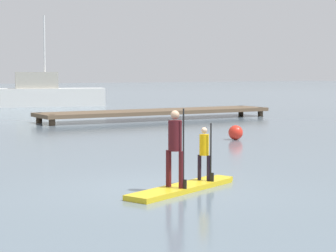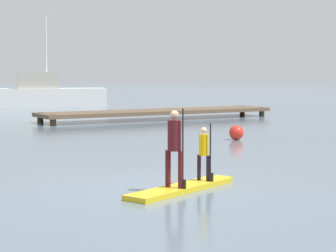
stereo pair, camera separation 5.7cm
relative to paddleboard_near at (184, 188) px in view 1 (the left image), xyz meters
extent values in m
plane|color=slate|center=(-0.33, 0.49, -0.05)|extent=(240.00, 240.00, 0.00)
cube|color=gold|center=(-0.07, -0.03, 0.00)|extent=(2.85, 1.58, 0.10)
cube|color=gold|center=(1.30, 0.52, 0.00)|extent=(0.37, 0.46, 0.09)
cylinder|color=#4C1419|center=(-0.32, 0.04, 0.41)|extent=(0.11, 0.11, 0.72)
cylinder|color=#4C1419|center=(-0.21, -0.25, 0.41)|extent=(0.11, 0.11, 0.72)
cylinder|color=#4C1419|center=(-0.27, -0.11, 1.06)|extent=(0.34, 0.34, 0.59)
sphere|color=tan|center=(-0.27, -0.11, 1.46)|extent=(0.17, 0.17, 0.17)
cylinder|color=black|center=(-0.19, -0.29, 0.82)|extent=(0.03, 0.03, 1.54)
cube|color=black|center=(-0.19, -0.29, 0.14)|extent=(0.08, 0.14, 0.18)
cylinder|color=black|center=(0.61, 0.37, 0.31)|extent=(0.08, 0.08, 0.52)
cylinder|color=black|center=(0.70, 0.16, 0.31)|extent=(0.08, 0.08, 0.52)
cylinder|color=#F2B20C|center=(0.66, 0.26, 0.79)|extent=(0.25, 0.25, 0.43)
sphere|color=beige|center=(0.66, 0.26, 1.09)|extent=(0.13, 0.13, 0.13)
cylinder|color=black|center=(0.72, 0.11, 0.65)|extent=(0.03, 0.03, 1.20)
cube|color=black|center=(0.72, 0.11, 0.14)|extent=(0.08, 0.14, 0.18)
cube|color=silver|center=(8.11, 31.02, 0.57)|extent=(8.28, 4.11, 1.24)
cube|color=#B2AD9E|center=(7.57, 31.17, 1.75)|extent=(3.16, 2.29, 1.12)
cylinder|color=silver|center=(8.11, 31.02, 4.23)|extent=(0.12, 0.12, 3.83)
cube|color=brown|center=(8.88, 16.70, 0.33)|extent=(12.25, 2.31, 0.18)
cylinder|color=#473828|center=(3.05, 15.85, 0.18)|extent=(0.28, 0.28, 0.47)
cylinder|color=#473828|center=(3.05, 17.56, 0.18)|extent=(0.28, 0.28, 0.47)
cylinder|color=#473828|center=(14.71, 15.85, 0.18)|extent=(0.28, 0.28, 0.47)
cylinder|color=#473828|center=(14.71, 17.56, 0.18)|extent=(0.28, 0.28, 0.47)
sphere|color=red|center=(6.50, 7.02, 0.20)|extent=(0.51, 0.51, 0.51)
camera|label=1|loc=(-6.50, -10.41, 2.28)|focal=67.12mm
camera|label=2|loc=(-6.45, -10.44, 2.28)|focal=67.12mm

